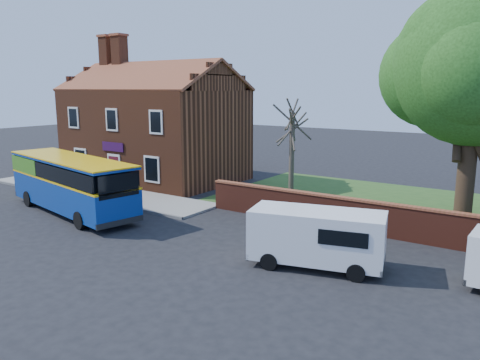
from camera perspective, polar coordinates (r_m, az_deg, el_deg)
The scene contains 10 objects.
ground at distance 23.05m, azimuth -17.40°, elevation -6.16°, with size 120.00×120.00×0.00m, color black.
pavement at distance 31.82m, azimuth -17.29°, elevation -1.33°, with size 18.00×3.50×0.12m, color gray.
kerb at distance 30.78m, azimuth -19.82°, elevation -1.88°, with size 18.00×0.15×0.14m, color slate.
grass_strip at distance 27.75m, azimuth 23.83°, elevation -3.66°, with size 26.00×12.00×0.04m, color #426B28.
shop_building at distance 35.15m, azimuth -10.32°, elevation 5.68°, with size 12.30×8.13×10.50m.
boundary_wall at distance 21.84m, azimuth 21.12°, elevation -5.13°, with size 22.00×0.38×1.60m.
bus at distance 26.95m, azimuth -20.16°, elevation -0.11°, with size 10.18×4.37×3.01m.
van_near at distance 17.86m, azimuth 9.40°, elevation -6.73°, with size 5.28×3.12×2.17m.
large_tree at distance 24.40m, azimuth 27.11°, elevation 11.84°, with size 9.33×7.39×11.39m.
bare_tree at distance 27.39m, azimuth 6.32°, elevation 3.34°, with size 2.17×2.58×5.78m.
Camera 1 is at (17.39, -13.58, 6.65)m, focal length 35.00 mm.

